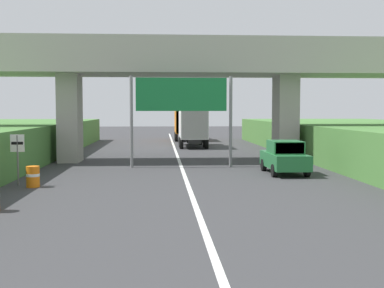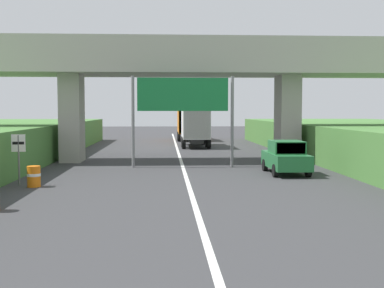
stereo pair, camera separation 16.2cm
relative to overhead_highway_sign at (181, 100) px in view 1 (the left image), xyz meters
name	(u,v)px [view 1 (the left image)]	position (x,y,z in m)	size (l,w,h in m)	color
lane_centre_stripe	(183,172)	(0.00, -2.40, -3.85)	(0.20, 87.52, 0.01)	white
overpass_bridge	(179,70)	(0.00, 3.54, 1.98)	(40.00, 4.80, 7.74)	#ADA89E
overhead_highway_sign	(181,100)	(0.00, 0.00, 0.00)	(5.88, 0.18, 5.24)	slate
speed_limit_sign	(18,152)	(-7.40, -6.60, -2.38)	(0.60, 0.08, 2.23)	slate
truck_yellow	(192,125)	(1.64, 16.04, -1.92)	(2.44, 7.30, 3.44)	black
truck_orange	(185,123)	(1.51, 26.09, -1.92)	(2.44, 7.30, 3.44)	black
car_green	(285,157)	(5.19, -3.35, -3.00)	(1.86, 4.10, 1.72)	#236B38
construction_barrel_2	(33,176)	(-6.63, -7.12, -3.40)	(0.57, 0.57, 0.90)	orange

